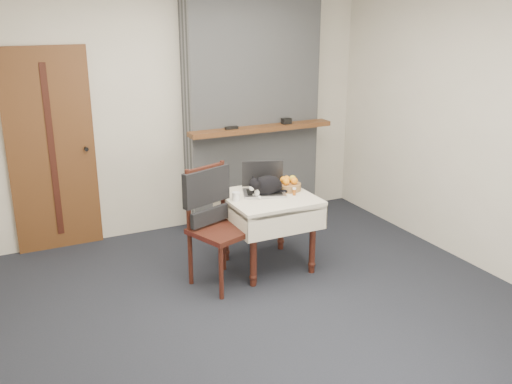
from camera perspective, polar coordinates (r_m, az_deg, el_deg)
ground at (r=4.75m, az=-0.51°, el=-11.44°), size 4.50×4.50×0.00m
room_shell at (r=4.59m, az=-3.11°, el=10.83°), size 4.52×4.01×2.61m
door at (r=5.89m, az=-19.75°, el=3.86°), size 0.82×0.10×2.00m
chimney at (r=6.27m, az=-0.40°, el=8.52°), size 1.62×0.48×2.60m
side_table at (r=5.22m, az=1.23°, el=-1.55°), size 0.78×0.78×0.70m
laptop at (r=5.26m, az=0.75°, el=0.71°), size 0.47×0.44×0.28m
cat at (r=5.16m, az=1.15°, el=0.62°), size 0.45×0.24×0.21m
cream_jar at (r=5.04m, az=-2.01°, el=-0.45°), size 0.07×0.07×0.08m
pill_bottle at (r=5.20m, az=3.85°, el=0.06°), size 0.03×0.03×0.07m
fruit_basket at (r=5.34m, az=3.29°, el=0.74°), size 0.23×0.23×0.13m
desk_clutter at (r=5.33m, az=2.50°, el=0.19°), size 0.13×0.08×0.01m
chair at (r=4.94m, az=-4.30°, el=-1.75°), size 0.60×0.59×1.05m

